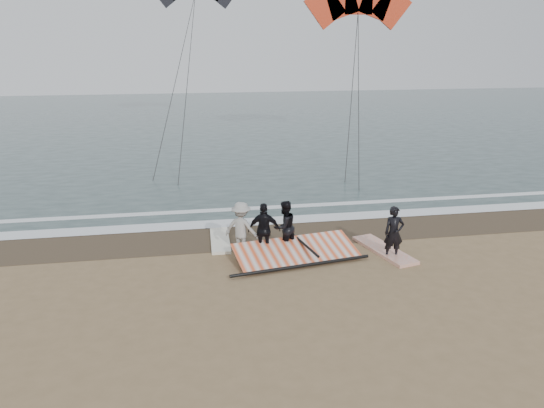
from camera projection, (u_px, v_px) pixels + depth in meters
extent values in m
plane|color=#8C704C|center=(325.00, 287.00, 14.98)|extent=(120.00, 120.00, 0.00)
cube|color=#233838|center=(223.00, 121.00, 46.04)|extent=(120.00, 54.00, 0.02)
cube|color=#4C3D2B|center=(292.00, 233.00, 19.22)|extent=(120.00, 2.80, 0.01)
cube|color=white|center=(284.00, 220.00, 20.53)|extent=(120.00, 0.90, 0.01)
cube|color=white|center=(276.00, 207.00, 22.13)|extent=(120.00, 0.45, 0.01)
imported|color=black|center=(394.00, 233.00, 16.72)|extent=(0.66, 0.47, 1.72)
cube|color=silver|center=(384.00, 250.00, 17.49)|extent=(1.39, 2.83, 0.11)
cube|color=white|center=(220.00, 240.00, 18.35)|extent=(0.73, 2.40, 0.10)
imported|color=black|center=(284.00, 227.00, 17.22)|extent=(1.07, 1.00, 1.75)
imported|color=black|center=(264.00, 230.00, 16.91)|extent=(1.09, 0.60, 1.77)
imported|color=#A5A5A0|center=(241.00, 228.00, 17.08)|extent=(1.31, 1.12, 1.75)
cube|color=black|center=(286.00, 251.00, 17.40)|extent=(2.76, 1.08, 0.10)
cube|color=#F85929|center=(296.00, 250.00, 16.80)|extent=(4.12, 2.15, 0.41)
cylinder|color=black|center=(302.00, 266.00, 16.12)|extent=(4.50, 0.86, 0.10)
cylinder|color=black|center=(306.00, 245.00, 16.80)|extent=(0.41, 1.95, 0.08)
cylinder|color=#262626|center=(359.00, 90.00, 28.01)|extent=(0.04, 0.04, 12.92)
cylinder|color=#262626|center=(352.00, 88.00, 28.73)|extent=(0.04, 0.04, 11.86)
cylinder|color=#262626|center=(178.00, 69.00, 32.20)|extent=(0.04, 0.04, 18.42)
cylinder|color=#262626|center=(188.00, 70.00, 31.78)|extent=(0.04, 0.04, 19.19)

